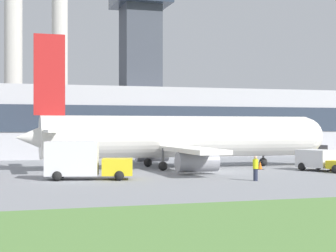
{
  "coord_description": "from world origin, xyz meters",
  "views": [
    {
      "loc": [
        -17.47,
        -43.87,
        3.82
      ],
      "look_at": [
        -2.44,
        4.84,
        3.86
      ],
      "focal_mm": 60.0,
      "sensor_mm": 36.0,
      "label": 1
    }
  ],
  "objects_px": {
    "airplane": "(177,137)",
    "baggage_truck": "(323,160)",
    "pushback_tug": "(319,156)",
    "ground_crew_person": "(256,168)",
    "fuel_truck": "(83,161)"
  },
  "relations": [
    {
      "from": "airplane",
      "to": "baggage_truck",
      "type": "distance_m",
      "value": 12.99
    },
    {
      "from": "pushback_tug",
      "to": "ground_crew_person",
      "type": "bearing_deg",
      "value": -135.39
    },
    {
      "from": "fuel_truck",
      "to": "ground_crew_person",
      "type": "relative_size",
      "value": 3.69
    },
    {
      "from": "pushback_tug",
      "to": "baggage_truck",
      "type": "height_order",
      "value": "pushback_tug"
    },
    {
      "from": "fuel_truck",
      "to": "ground_crew_person",
      "type": "distance_m",
      "value": 12.31
    },
    {
      "from": "pushback_tug",
      "to": "baggage_truck",
      "type": "relative_size",
      "value": 0.69
    },
    {
      "from": "pushback_tug",
      "to": "airplane",
      "type": "bearing_deg",
      "value": -179.2
    },
    {
      "from": "airplane",
      "to": "ground_crew_person",
      "type": "distance_m",
      "value": 13.2
    },
    {
      "from": "pushback_tug",
      "to": "ground_crew_person",
      "type": "height_order",
      "value": "pushback_tug"
    },
    {
      "from": "pushback_tug",
      "to": "fuel_truck",
      "type": "height_order",
      "value": "fuel_truck"
    },
    {
      "from": "baggage_truck",
      "to": "ground_crew_person",
      "type": "bearing_deg",
      "value": -146.6
    },
    {
      "from": "airplane",
      "to": "ground_crew_person",
      "type": "bearing_deg",
      "value": -83.2
    },
    {
      "from": "airplane",
      "to": "ground_crew_person",
      "type": "xyz_separation_m",
      "value": [
        1.55,
        -12.97,
        -1.93
      ]
    },
    {
      "from": "airplane",
      "to": "fuel_truck",
      "type": "bearing_deg",
      "value": -139.34
    },
    {
      "from": "pushback_tug",
      "to": "fuel_truck",
      "type": "xyz_separation_m",
      "value": [
        -24.82,
        -8.73,
        0.46
      ]
    }
  ]
}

